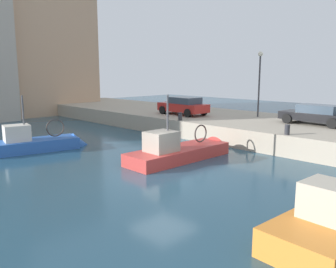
{
  "coord_description": "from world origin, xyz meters",
  "views": [
    {
      "loc": [
        -10.38,
        -10.9,
        4.57
      ],
      "look_at": [
        2.89,
        2.66,
        1.2
      ],
      "focal_mm": 37.64,
      "sensor_mm": 36.0,
      "label": 1
    }
  ],
  "objects_px": {
    "fishing_boat_blue": "(37,148)",
    "fishing_boat_red": "(183,156)",
    "mooring_bollard_south": "(287,130)",
    "mooring_bollard_mid": "(180,116)",
    "quay_streetlamp": "(260,73)",
    "parked_car_red": "(183,106)",
    "parked_car_black": "(316,114)"
  },
  "relations": [
    {
      "from": "parked_car_black",
      "to": "quay_streetlamp",
      "type": "height_order",
      "value": "quay_streetlamp"
    },
    {
      "from": "parked_car_black",
      "to": "parked_car_red",
      "type": "bearing_deg",
      "value": 102.83
    },
    {
      "from": "parked_car_black",
      "to": "quay_streetlamp",
      "type": "distance_m",
      "value": 5.54
    },
    {
      "from": "mooring_bollard_south",
      "to": "fishing_boat_red",
      "type": "bearing_deg",
      "value": 140.99
    },
    {
      "from": "fishing_boat_blue",
      "to": "parked_car_red",
      "type": "relative_size",
      "value": 1.5
    },
    {
      "from": "quay_streetlamp",
      "to": "parked_car_red",
      "type": "bearing_deg",
      "value": 123.07
    },
    {
      "from": "parked_car_black",
      "to": "quay_streetlamp",
      "type": "relative_size",
      "value": 0.91
    },
    {
      "from": "fishing_boat_red",
      "to": "mooring_bollard_south",
      "type": "relative_size",
      "value": 12.57
    },
    {
      "from": "fishing_boat_red",
      "to": "parked_car_black",
      "type": "xyz_separation_m",
      "value": [
        9.12,
        -3.11,
        1.73
      ]
    },
    {
      "from": "mooring_bollard_south",
      "to": "mooring_bollard_mid",
      "type": "height_order",
      "value": "same"
    },
    {
      "from": "fishing_boat_blue",
      "to": "mooring_bollard_south",
      "type": "bearing_deg",
      "value": -50.18
    },
    {
      "from": "fishing_boat_blue",
      "to": "fishing_boat_red",
      "type": "height_order",
      "value": "fishing_boat_red"
    },
    {
      "from": "parked_car_black",
      "to": "mooring_bollard_mid",
      "type": "distance_m",
      "value": 8.9
    },
    {
      "from": "fishing_boat_blue",
      "to": "quay_streetlamp",
      "type": "bearing_deg",
      "value": -21.03
    },
    {
      "from": "parked_car_black",
      "to": "mooring_bollard_mid",
      "type": "xyz_separation_m",
      "value": [
        -4.71,
        7.54,
        -0.4
      ]
    },
    {
      "from": "parked_car_red",
      "to": "mooring_bollard_mid",
      "type": "height_order",
      "value": "parked_car_red"
    },
    {
      "from": "fishing_boat_red",
      "to": "mooring_bollard_south",
      "type": "height_order",
      "value": "fishing_boat_red"
    },
    {
      "from": "parked_car_red",
      "to": "parked_car_black",
      "type": "bearing_deg",
      "value": -77.17
    },
    {
      "from": "fishing_boat_red",
      "to": "fishing_boat_blue",
      "type": "bearing_deg",
      "value": 122.62
    },
    {
      "from": "parked_car_black",
      "to": "quay_streetlamp",
      "type": "xyz_separation_m",
      "value": [
        0.94,
        4.81,
        2.58
      ]
    },
    {
      "from": "quay_streetlamp",
      "to": "parked_car_black",
      "type": "bearing_deg",
      "value": -101.05
    },
    {
      "from": "fishing_boat_blue",
      "to": "mooring_bollard_mid",
      "type": "distance_m",
      "value": 9.68
    },
    {
      "from": "fishing_boat_blue",
      "to": "parked_car_red",
      "type": "bearing_deg",
      "value": -4.32
    },
    {
      "from": "fishing_boat_red",
      "to": "quay_streetlamp",
      "type": "height_order",
      "value": "quay_streetlamp"
    },
    {
      "from": "fishing_boat_blue",
      "to": "quay_streetlamp",
      "type": "height_order",
      "value": "quay_streetlamp"
    },
    {
      "from": "fishing_boat_blue",
      "to": "parked_car_black",
      "type": "distance_m",
      "value": 17.45
    },
    {
      "from": "mooring_bollard_south",
      "to": "mooring_bollard_mid",
      "type": "relative_size",
      "value": 1.0
    },
    {
      "from": "mooring_bollard_mid",
      "to": "quay_streetlamp",
      "type": "bearing_deg",
      "value": -25.82
    },
    {
      "from": "quay_streetlamp",
      "to": "mooring_bollard_mid",
      "type": "bearing_deg",
      "value": 154.18
    },
    {
      "from": "fishing_boat_red",
      "to": "parked_car_black",
      "type": "relative_size",
      "value": 1.58
    },
    {
      "from": "parked_car_black",
      "to": "parked_car_red",
      "type": "relative_size",
      "value": 1.03
    },
    {
      "from": "fishing_boat_red",
      "to": "parked_car_black",
      "type": "bearing_deg",
      "value": -18.82
    }
  ]
}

